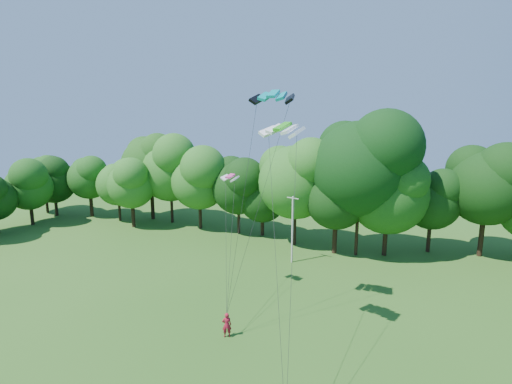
% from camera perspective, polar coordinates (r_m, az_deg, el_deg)
% --- Properties ---
extents(utility_pole, '(1.40, 0.55, 7.29)m').
position_cam_1_polar(utility_pole, '(42.89, 5.21, -5.23)').
color(utility_pole, beige).
rests_on(utility_pole, ground).
extents(kite_flyer_left, '(0.80, 0.71, 1.85)m').
position_cam_1_polar(kite_flyer_left, '(30.16, -4.20, -18.40)').
color(kite_flyer_left, maroon).
rests_on(kite_flyer_left, ground).
extents(kite_teal, '(3.12, 1.40, 0.67)m').
position_cam_1_polar(kite_teal, '(29.44, 2.47, 13.84)').
color(kite_teal, '#049295').
rests_on(kite_teal, ground).
extents(kite_green, '(3.18, 2.29, 0.59)m').
position_cam_1_polar(kite_green, '(25.71, 3.79, 9.31)').
color(kite_green, green).
rests_on(kite_green, ground).
extents(kite_pink, '(1.79, 1.26, 0.35)m').
position_cam_1_polar(kite_pink, '(34.29, -3.72, 2.30)').
color(kite_pink, '#D43B85').
rests_on(kite_pink, ground).
extents(tree_back_west, '(9.60, 9.60, 13.96)m').
position_cam_1_polar(tree_back_west, '(61.85, -14.86, 4.11)').
color(tree_back_west, '#342615').
rests_on(tree_back_west, ground).
extents(tree_back_center, '(11.64, 11.64, 16.93)m').
position_cam_1_polar(tree_back_center, '(45.13, 14.66, 4.08)').
color(tree_back_center, '#301F12').
rests_on(tree_back_center, ground).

